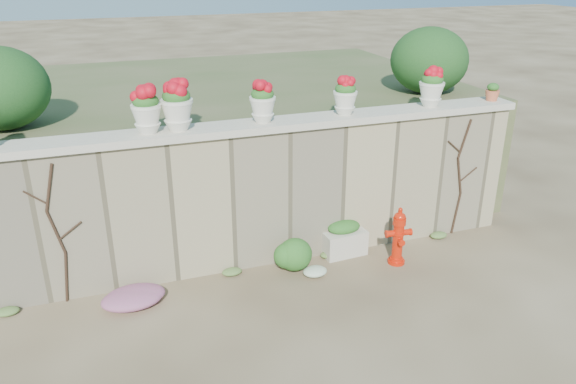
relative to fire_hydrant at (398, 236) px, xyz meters
name	(u,v)px	position (x,y,z in m)	size (l,w,h in m)	color
ground	(303,329)	(-1.87, -1.03, -0.44)	(80.00, 80.00, 0.00)	#493924
stone_wall	(258,198)	(-1.87, 0.77, 0.56)	(8.00, 0.40, 2.00)	#978964
wall_cap	(257,126)	(-1.87, 0.77, 1.61)	(8.10, 0.52, 0.10)	beige
raised_fill	(211,135)	(-1.87, 3.97, 0.56)	(9.00, 6.00, 2.00)	#384C23
back_shrub_right	(429,60)	(1.53, 1.97, 2.11)	(1.30, 1.30, 1.10)	#143814
vine_left	(57,233)	(-4.54, 0.55, 0.55)	(0.60, 0.04, 1.91)	black
vine_right	(460,176)	(1.36, 0.55, 0.55)	(0.60, 0.04, 1.91)	black
fire_hydrant	(398,236)	(0.00, 0.00, 0.00)	(0.38, 0.27, 0.88)	red
planter_box	(343,239)	(-0.62, 0.52, -0.19)	(0.67, 0.42, 0.54)	beige
green_shrub	(294,255)	(-1.54, 0.19, -0.12)	(0.67, 0.60, 0.64)	#1E5119
magenta_clump	(134,299)	(-3.74, 0.10, -0.31)	(0.98, 0.65, 0.26)	#CD29A4
white_flowers	(317,268)	(-1.23, 0.09, -0.35)	(0.54, 0.43, 0.19)	white
urn_pot_1	(146,110)	(-3.30, 0.77, 1.95)	(0.38, 0.38, 0.59)	silver
urn_pot_2	(177,106)	(-2.91, 0.77, 1.98)	(0.41, 0.41, 0.64)	silver
urn_pot_3	(263,102)	(-1.78, 0.77, 1.93)	(0.35, 0.35, 0.55)	silver
urn_pot_4	(345,96)	(-0.57, 0.77, 1.92)	(0.34, 0.34, 0.53)	silver
urn_pot_5	(432,87)	(0.83, 0.77, 1.94)	(0.37, 0.37, 0.58)	silver
terracotta_pot	(492,93)	(1.93, 0.77, 1.78)	(0.22, 0.22, 0.26)	#C65F3C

